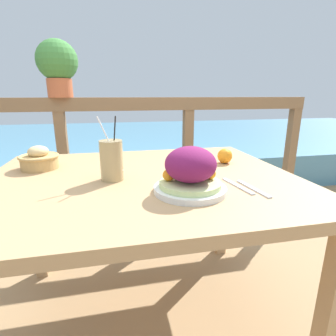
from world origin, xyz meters
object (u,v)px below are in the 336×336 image
drink_glass (112,160)px  potted_plant (58,65)px  bread_basket (39,159)px  salad_plate (190,173)px

drink_glass → potted_plant: size_ratio=0.68×
drink_glass → bread_basket: 0.39m
potted_plant → salad_plate: bearing=-63.1°
salad_plate → potted_plant: 1.33m
drink_glass → bread_basket: drink_glass is taller
salad_plate → drink_glass: (-0.25, 0.19, 0.01)m
salad_plate → potted_plant: potted_plant is taller
drink_glass → bread_basket: (-0.31, 0.23, -0.04)m
salad_plate → potted_plant: bearing=116.9°
bread_basket → potted_plant: (0.00, 0.70, 0.46)m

